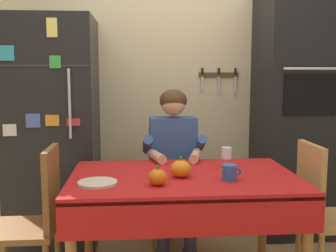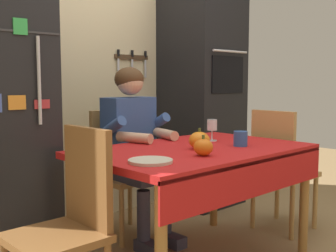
# 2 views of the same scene
# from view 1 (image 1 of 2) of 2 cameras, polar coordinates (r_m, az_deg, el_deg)

# --- Properties ---
(back_wall_assembly) EXTENTS (3.70, 0.13, 2.60)m
(back_wall_assembly) POSITION_cam_1_polar(r_m,az_deg,el_deg) (3.74, 0.72, 6.33)
(back_wall_assembly) COLOR beige
(back_wall_assembly) RESTS_ON ground
(refrigerator) EXTENTS (0.68, 0.71, 1.80)m
(refrigerator) POSITION_cam_1_polar(r_m,az_deg,el_deg) (3.43, -15.52, -0.74)
(refrigerator) COLOR black
(refrigerator) RESTS_ON ground
(wall_oven) EXTENTS (0.60, 0.64, 2.10)m
(wall_oven) POSITION_cam_1_polar(r_m,az_deg,el_deg) (3.65, 17.09, 2.05)
(wall_oven) COLOR black
(wall_oven) RESTS_ON ground
(dining_table) EXTENTS (1.40, 0.90, 0.74)m
(dining_table) POSITION_cam_1_polar(r_m,az_deg,el_deg) (2.57, 2.24, -8.71)
(dining_table) COLOR #9E6B33
(dining_table) RESTS_ON ground
(chair_behind_person) EXTENTS (0.40, 0.40, 0.93)m
(chair_behind_person) POSITION_cam_1_polar(r_m,az_deg,el_deg) (3.37, 0.51, -7.35)
(chair_behind_person) COLOR tan
(chair_behind_person) RESTS_ON ground
(seated_person) EXTENTS (0.47, 0.55, 1.25)m
(seated_person) POSITION_cam_1_polar(r_m,az_deg,el_deg) (3.14, 0.82, -4.24)
(seated_person) COLOR #38384C
(seated_person) RESTS_ON ground
(chair_right_side) EXTENTS (0.40, 0.40, 0.93)m
(chair_right_side) POSITION_cam_1_polar(r_m,az_deg,el_deg) (2.85, 20.85, -10.61)
(chair_right_side) COLOR tan
(chair_right_side) RESTS_ON ground
(chair_left_side) EXTENTS (0.40, 0.40, 0.93)m
(chair_left_side) POSITION_cam_1_polar(r_m,az_deg,el_deg) (2.65, -17.89, -11.87)
(chair_left_side) COLOR brown
(chair_left_side) RESTS_ON ground
(coffee_mug) EXTENTS (0.12, 0.09, 0.09)m
(coffee_mug) POSITION_cam_1_polar(r_m,az_deg,el_deg) (2.46, 8.53, -6.40)
(coffee_mug) COLOR #2D569E
(coffee_mug) RESTS_ON dining_table
(wine_glass) EXTENTS (0.07, 0.07, 0.15)m
(wine_glass) POSITION_cam_1_polar(r_m,az_deg,el_deg) (2.71, 8.11, -3.89)
(wine_glass) COLOR white
(wine_glass) RESTS_ON dining_table
(pumpkin_large) EXTENTS (0.13, 0.13, 0.13)m
(pumpkin_large) POSITION_cam_1_polar(r_m,az_deg,el_deg) (2.50, 1.81, -5.93)
(pumpkin_large) COLOR orange
(pumpkin_large) RESTS_ON dining_table
(pumpkin_medium) EXTENTS (0.11, 0.11, 0.12)m
(pumpkin_medium) POSITION_cam_1_polar(r_m,az_deg,el_deg) (2.33, -1.45, -7.09)
(pumpkin_medium) COLOR orange
(pumpkin_medium) RESTS_ON dining_table
(serving_tray) EXTENTS (0.23, 0.23, 0.02)m
(serving_tray) POSITION_cam_1_polar(r_m,az_deg,el_deg) (2.39, -9.75, -7.77)
(serving_tray) COLOR beige
(serving_tray) RESTS_ON dining_table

